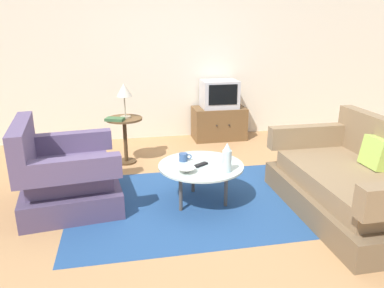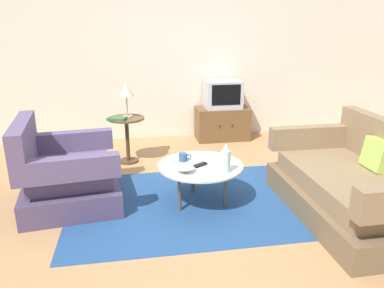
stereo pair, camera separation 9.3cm
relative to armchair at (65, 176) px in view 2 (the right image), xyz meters
name	(u,v)px [view 2 (the right image)]	position (x,y,z in m)	size (l,w,h in m)	color
ground_plane	(199,200)	(1.34, -0.16, -0.30)	(16.00, 16.00, 0.00)	#AD7F51
back_wall	(171,51)	(1.34, 2.25, 1.05)	(9.00, 0.12, 2.70)	beige
area_rug	(200,202)	(1.34, -0.21, -0.30)	(2.63, 1.75, 0.00)	navy
armchair	(65,176)	(0.00, 0.00, 0.00)	(1.03, 1.09, 0.88)	#4B3E5C
couch	(356,187)	(2.74, -0.70, -0.01)	(1.00, 1.73, 0.87)	brown
coffee_table	(200,168)	(1.34, -0.21, 0.08)	(0.85, 0.85, 0.41)	#B2C6C1
side_table	(127,130)	(0.62, 1.10, 0.14)	(0.46, 0.46, 0.61)	brown
tv_stand	(222,123)	(2.10, 1.92, -0.04)	(0.82, 0.49, 0.51)	brown
television	(223,94)	(2.10, 1.93, 0.42)	(0.55, 0.43, 0.42)	#B7B7BC
table_lamp	(126,91)	(0.64, 1.11, 0.65)	(0.20, 0.20, 0.44)	#9E937A
vase	(226,158)	(1.54, -0.43, 0.25)	(0.09, 0.09, 0.29)	silver
mug	(183,157)	(1.19, -0.07, 0.15)	(0.13, 0.09, 0.08)	#335184
bowl	(185,170)	(1.16, -0.38, 0.14)	(0.18, 0.18, 0.05)	silver
tv_remote_dark	(200,165)	(1.33, -0.24, 0.12)	(0.15, 0.13, 0.02)	black
book	(117,119)	(0.51, 0.98, 0.33)	(0.26, 0.20, 0.04)	#3D663D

